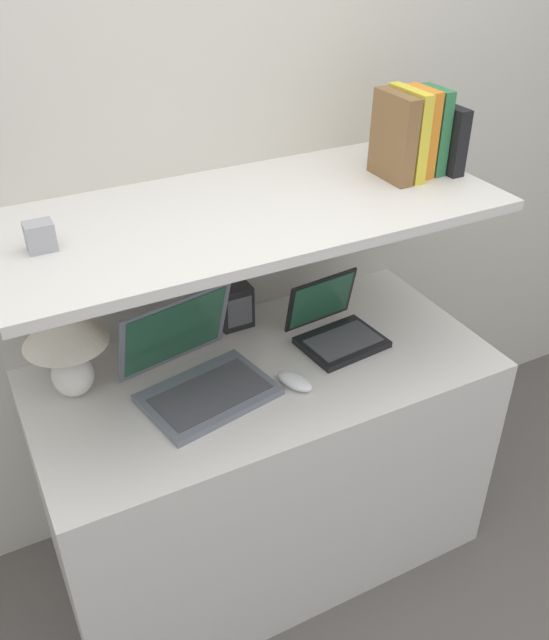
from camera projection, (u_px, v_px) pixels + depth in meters
name	position (u px, v px, depth m)	size (l,w,h in m)	color
ground_plane	(312.00, 618.00, 2.14)	(12.00, 12.00, 0.00)	#56514C
wall_back	(204.00, 182.00, 2.02)	(6.00, 0.05, 2.40)	beige
desk	(265.00, 463.00, 2.18)	(1.34, 0.66, 0.77)	silver
back_riser	(219.00, 351.00, 2.31)	(1.34, 0.04, 1.22)	beige
shelf	(250.00, 212.00, 1.77)	(1.34, 0.59, 0.03)	silver
table_lamp	(65.00, 335.00, 1.77)	(0.23, 0.23, 0.29)	white
laptop_large	(197.00, 373.00, 1.86)	(0.40, 0.38, 0.26)	slate
laptop_small	(335.00, 328.00, 2.07)	(0.26, 0.25, 0.19)	black
computer_mouse	(295.00, 381.00, 1.89)	(0.10, 0.13, 0.03)	white
router_box	(235.00, 307.00, 2.12)	(0.10, 0.07, 0.14)	black
book_black	(443.00, 137.00, 1.95)	(0.04, 0.18, 0.19)	black
book_green	(432.00, 130.00, 1.92)	(0.03, 0.12, 0.24)	#2D7042
book_orange	(419.00, 132.00, 1.90)	(0.04, 0.12, 0.24)	orange
book_yellow	(407.00, 134.00, 1.88)	(0.03, 0.16, 0.24)	gold
book_brown	(393.00, 137.00, 1.87)	(0.05, 0.17, 0.24)	brown
shelf_gadget	(40.00, 236.00, 1.54)	(0.06, 0.05, 0.07)	#99999E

